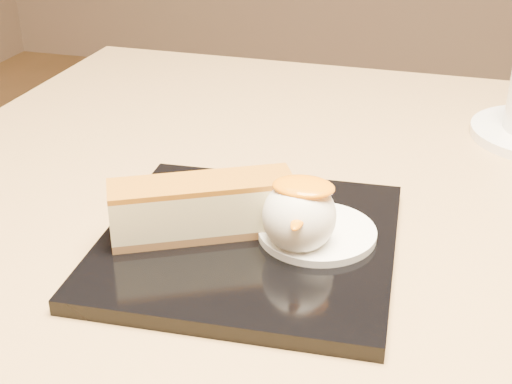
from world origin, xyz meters
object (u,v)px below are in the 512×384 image
(dessert_plate, at_px, (249,243))
(cheesecake, at_px, (202,207))
(ice_cream_scoop, at_px, (299,216))
(table, at_px, (309,349))

(dessert_plate, distance_m, cheesecake, 0.05)
(cheesecake, relative_size, ice_cream_scoop, 2.57)
(dessert_plate, height_order, ice_cream_scoop, ice_cream_scoop)
(table, bearing_deg, cheesecake, -128.32)
(table, height_order, ice_cream_scoop, ice_cream_scoop)
(cheesecake, bearing_deg, ice_cream_scoop, -27.84)
(table, distance_m, dessert_plate, 0.18)
(table, height_order, dessert_plate, dessert_plate)
(cheesecake, height_order, ice_cream_scoop, ice_cream_scoop)
(table, relative_size, cheesecake, 5.74)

